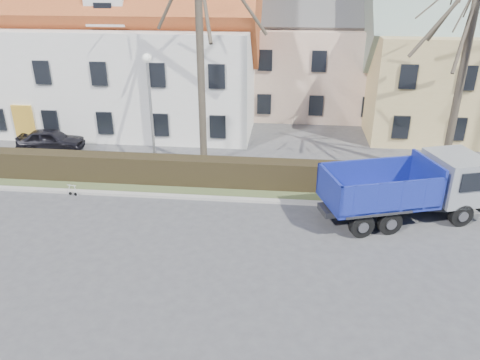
# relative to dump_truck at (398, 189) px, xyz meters

# --- Properties ---
(ground) EXTENTS (120.00, 120.00, 0.00)m
(ground) POSITION_rel_dump_truck_xyz_m (-6.71, -3.64, -1.34)
(ground) COLOR #444446
(curb_far) EXTENTS (80.00, 0.30, 0.12)m
(curb_far) POSITION_rel_dump_truck_xyz_m (-6.71, 0.96, -1.28)
(curb_far) COLOR #A5A19A
(curb_far) RESTS_ON ground
(grass_strip) EXTENTS (80.00, 3.00, 0.10)m
(grass_strip) POSITION_rel_dump_truck_xyz_m (-6.71, 2.56, -1.29)
(grass_strip) COLOR #46542F
(grass_strip) RESTS_ON ground
(hedge) EXTENTS (60.00, 0.90, 1.30)m
(hedge) POSITION_rel_dump_truck_xyz_m (-6.71, 2.36, -0.69)
(hedge) COLOR black
(hedge) RESTS_ON ground
(building_white) EXTENTS (26.80, 10.80, 9.50)m
(building_white) POSITION_rel_dump_truck_xyz_m (-19.71, 12.36, 3.41)
(building_white) COLOR silver
(building_white) RESTS_ON ground
(building_pink) EXTENTS (10.80, 8.80, 8.00)m
(building_pink) POSITION_rel_dump_truck_xyz_m (-2.71, 16.36, 2.66)
(building_pink) COLOR beige
(building_pink) RESTS_ON ground
(tree_1) EXTENTS (9.20, 9.20, 12.65)m
(tree_1) POSITION_rel_dump_truck_xyz_m (-8.71, 4.86, 4.99)
(tree_1) COLOR #3E362B
(tree_1) RESTS_ON ground
(tree_2) EXTENTS (8.00, 8.00, 11.00)m
(tree_2) POSITION_rel_dump_truck_xyz_m (3.29, 4.86, 4.16)
(tree_2) COLOR #3E362B
(tree_2) RESTS_ON ground
(dump_truck) EXTENTS (7.14, 4.40, 2.68)m
(dump_truck) POSITION_rel_dump_truck_xyz_m (0.00, 0.00, 0.00)
(dump_truck) COLOR navy
(dump_truck) RESTS_ON ground
(streetlight) EXTENTS (0.47, 0.47, 5.97)m
(streetlight) POSITION_rel_dump_truck_xyz_m (-10.85, 3.36, 1.65)
(streetlight) COLOR #9C9C9C
(streetlight) RESTS_ON ground
(cart_frame) EXTENTS (0.68, 0.46, 0.57)m
(cart_frame) POSITION_rel_dump_truck_xyz_m (-14.15, 0.73, -1.05)
(cart_frame) COLOR silver
(cart_frame) RESTS_ON ground
(parked_car_a) EXTENTS (3.76, 1.86, 1.23)m
(parked_car_a) POSITION_rel_dump_truck_xyz_m (-17.57, 6.08, -0.72)
(parked_car_a) COLOR black
(parked_car_a) RESTS_ON ground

